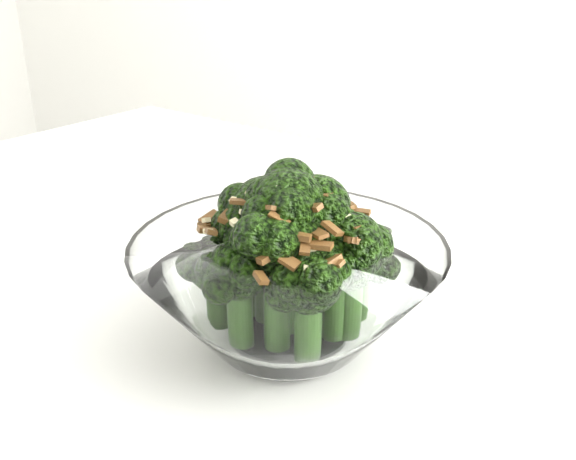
% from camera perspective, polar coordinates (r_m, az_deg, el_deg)
% --- Properties ---
extents(table, '(1.40, 1.17, 0.75)m').
position_cam_1_polar(table, '(0.71, -4.19, -7.00)').
color(table, white).
rests_on(table, ground).
extents(broccoli_dish, '(0.24, 0.24, 0.15)m').
position_cam_1_polar(broccoli_dish, '(0.50, 0.15, -4.32)').
color(broccoli_dish, white).
rests_on(broccoli_dish, table).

